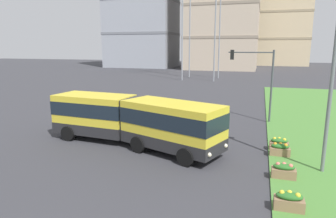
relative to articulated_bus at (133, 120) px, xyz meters
name	(u,v)px	position (x,y,z in m)	size (l,w,h in m)	color
articulated_bus	(133,120)	(0.00, 0.00, 0.00)	(11.89, 5.09, 3.00)	yellow
flower_planter_2	(289,201)	(8.83, -5.59, -1.23)	(1.10, 0.56, 0.74)	#937051
flower_planter_3	(284,171)	(8.83, -2.62, -1.23)	(1.10, 0.56, 0.74)	#937051
flower_planter_4	(280,149)	(8.83, 0.54, -1.23)	(1.10, 0.56, 0.74)	#937051
flower_planter_5	(279,144)	(8.83, 1.60, -1.23)	(1.10, 0.56, 0.74)	#937051
traffic_light_far_right	(257,73)	(7.26, 8.71, 2.42)	(3.64, 0.28, 5.94)	#474C51
streetlight_median	(332,79)	(10.73, -1.25, 3.06)	(0.70, 0.28, 8.54)	slate
apartment_tower_west	(142,2)	(-28.71, 73.38, 18.02)	(20.44, 15.77, 39.32)	#9EA3AD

